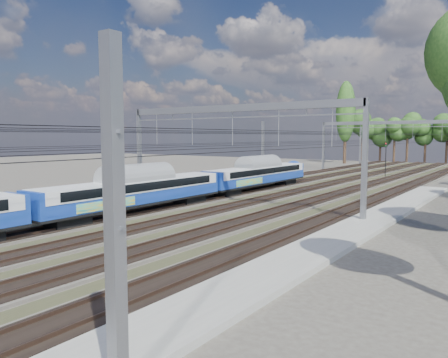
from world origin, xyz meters
The scene contains 8 objects.
track_bed centered at (0.00, 45.00, 0.10)m, with size 21.00×130.00×0.34m.
platform centered at (12.00, 20.00, 0.15)m, with size 3.00×70.00×0.30m, color gray.
catenary centered at (0.33, 52.69, 6.40)m, with size 25.65×130.00×9.00m.
tree_belt centered at (5.38, 96.73, 8.03)m, with size 40.81×99.23×12.24m.
poplar centered at (-14.50, 98.00, 11.89)m, with size 4.40×4.40×19.04m.
emu_train centered at (-4.50, 22.53, 2.33)m, with size 2.71×57.37×3.96m.
worker centered at (0.50, 65.14, 0.98)m, with size 0.71×0.47×1.95m, color black.
signal_near centered at (3.17, 66.74, 3.38)m, with size 0.38×0.35×5.33m.
Camera 1 is at (21.32, -1.41, 6.26)m, focal length 35.00 mm.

